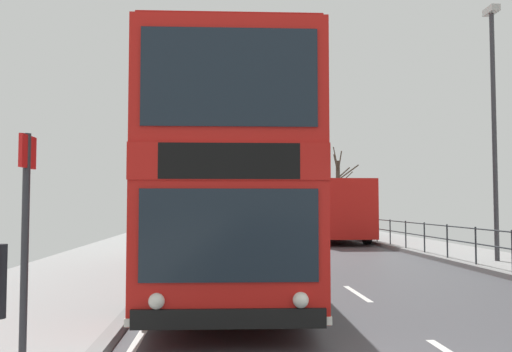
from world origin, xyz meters
TOP-DOWN VIEW (x-y plane):
  - double_decker_bus_main at (-2.58, 8.52)m, footprint 2.92×11.21m
  - background_bus_far_lane at (2.83, 23.96)m, footprint 2.76×9.74m
  - pedestrian_railing_far_kerb at (4.45, 17.87)m, footprint 0.05×32.32m
  - bus_stop_sign_near at (-4.96, 2.41)m, footprint 0.08×0.44m
  - street_lamp_far_side at (5.55, 12.10)m, footprint 0.28×0.60m
  - bare_tree_far_01 at (6.60, 37.98)m, footprint 1.83×2.87m

SIDE VIEW (x-z plane):
  - pedestrian_railing_far_kerb at x=4.45m, z-range 0.32..1.38m
  - background_bus_far_lane at x=2.83m, z-range 0.14..3.13m
  - bus_stop_sign_near at x=-4.96m, z-range 0.44..2.91m
  - double_decker_bus_main at x=-2.58m, z-range 0.11..4.43m
  - bare_tree_far_01 at x=6.60m, z-range -0.14..6.25m
  - street_lamp_far_side at x=5.55m, z-range 0.75..8.56m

